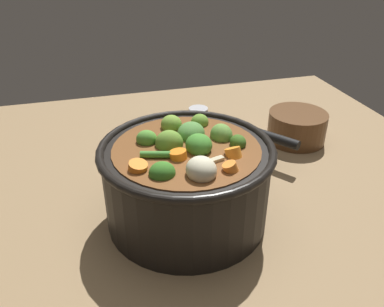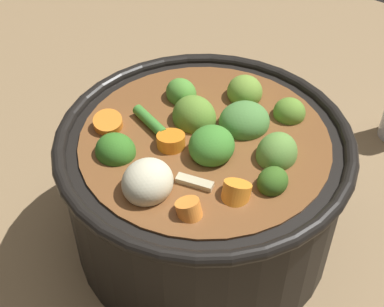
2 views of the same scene
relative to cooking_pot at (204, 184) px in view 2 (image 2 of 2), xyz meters
The scene contains 2 objects.
ground_plane 0.07m from the cooking_pot, 98.51° to the left, with size 1.10×1.10×0.00m, color #8C704C.
cooking_pot is the anchor object (origin of this frame).
Camera 2 is at (-0.28, -0.20, 0.43)m, focal length 51.64 mm.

